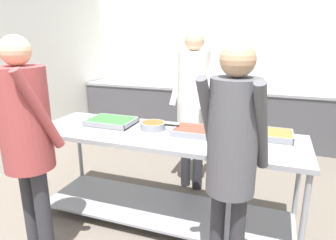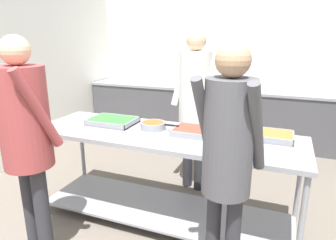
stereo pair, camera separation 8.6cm
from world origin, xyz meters
TOP-DOWN VIEW (x-y plane):
  - wall_rear at (0.00, 4.33)m, footprint 4.95×0.06m
  - wall_left at (-2.44, 2.16)m, footprint 0.06×4.45m
  - back_counter at (0.00, 3.96)m, footprint 4.79×0.65m
  - serving_counter at (0.01, 1.35)m, footprint 2.48×0.77m
  - plate_stack at (-0.97, 1.45)m, footprint 0.24×0.24m
  - serving_tray_vegetables at (-0.59, 1.44)m, footprint 0.45×0.34m
  - sauce_pan at (-0.14, 1.43)m, footprint 0.38×0.24m
  - serving_tray_roast at (0.33, 1.43)m, footprint 0.49×0.31m
  - serving_tray_greens at (0.85, 1.55)m, footprint 0.50×0.30m
  - guest_serving_left at (-0.76, 0.52)m, footprint 0.52×0.43m
  - guest_serving_right at (0.70, 0.70)m, footprint 0.46×0.39m
  - cook_behind_counter at (0.07, 2.10)m, footprint 0.51×0.44m

SIDE VIEW (x-z plane):
  - back_counter at x=0.00m, z-range 0.00..0.91m
  - serving_counter at x=0.01m, z-range 0.16..1.07m
  - plate_stack at x=-0.97m, z-range 0.91..0.95m
  - serving_tray_greens at x=0.85m, z-range 0.90..0.96m
  - serving_tray_roast at x=0.33m, z-range 0.90..0.96m
  - serving_tray_vegetables at x=-0.59m, z-range 0.90..0.96m
  - sauce_pan at x=-0.14m, z-range 0.91..0.98m
  - guest_serving_right at x=0.70m, z-range 0.22..1.96m
  - guest_serving_left at x=-0.76m, z-range 0.21..1.99m
  - cook_behind_counter at x=0.07m, z-range 0.22..2.03m
  - wall_rear at x=0.00m, z-range 0.00..2.65m
  - wall_left at x=-2.44m, z-range 0.00..2.65m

